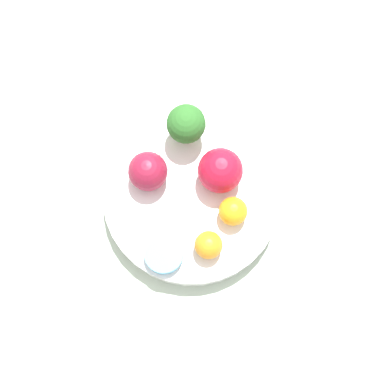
{
  "coord_description": "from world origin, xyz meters",
  "views": [
    {
      "loc": [
        0.12,
        -0.15,
        0.76
      ],
      "look_at": [
        0.0,
        0.0,
        0.06
      ],
      "focal_mm": 50.0,
      "sensor_mm": 36.0,
      "label": 1
    }
  ],
  "objects_px": {
    "bowl": "(192,197)",
    "orange_back": "(209,245)",
    "apple_green": "(220,171)",
    "small_cup": "(164,254)",
    "orange_front": "(233,211)",
    "apple_red": "(148,171)",
    "broccoli": "(186,124)"
  },
  "relations": [
    {
      "from": "small_cup",
      "to": "bowl",
      "type": "bearing_deg",
      "value": 104.83
    },
    {
      "from": "broccoli",
      "to": "orange_back",
      "type": "xyz_separation_m",
      "value": [
        0.12,
        -0.11,
        -0.02
      ]
    },
    {
      "from": "orange_back",
      "to": "apple_red",
      "type": "bearing_deg",
      "value": 167.87
    },
    {
      "from": "apple_red",
      "to": "broccoli",
      "type": "bearing_deg",
      "value": 89.21
    },
    {
      "from": "broccoli",
      "to": "apple_green",
      "type": "distance_m",
      "value": 0.08
    },
    {
      "from": "broccoli",
      "to": "orange_back",
      "type": "bearing_deg",
      "value": -41.08
    },
    {
      "from": "orange_back",
      "to": "small_cup",
      "type": "relative_size",
      "value": 0.72
    },
    {
      "from": "broccoli",
      "to": "apple_red",
      "type": "relative_size",
      "value": 1.26
    },
    {
      "from": "orange_back",
      "to": "apple_green",
      "type": "bearing_deg",
      "value": 119.19
    },
    {
      "from": "apple_green",
      "to": "apple_red",
      "type": "bearing_deg",
      "value": -141.54
    },
    {
      "from": "apple_green",
      "to": "small_cup",
      "type": "bearing_deg",
      "value": -86.03
    },
    {
      "from": "bowl",
      "to": "apple_green",
      "type": "relative_size",
      "value": 4.04
    },
    {
      "from": "apple_red",
      "to": "orange_back",
      "type": "height_order",
      "value": "apple_red"
    },
    {
      "from": "orange_front",
      "to": "broccoli",
      "type": "bearing_deg",
      "value": 156.88
    },
    {
      "from": "orange_front",
      "to": "apple_green",
      "type": "bearing_deg",
      "value": 146.05
    },
    {
      "from": "apple_green",
      "to": "orange_front",
      "type": "xyz_separation_m",
      "value": [
        0.05,
        -0.03,
        -0.01
      ]
    },
    {
      "from": "bowl",
      "to": "small_cup",
      "type": "distance_m",
      "value": 0.1
    },
    {
      "from": "orange_back",
      "to": "orange_front",
      "type": "bearing_deg",
      "value": 92.48
    },
    {
      "from": "apple_green",
      "to": "orange_back",
      "type": "relative_size",
      "value": 1.63
    },
    {
      "from": "small_cup",
      "to": "apple_red",
      "type": "bearing_deg",
      "value": 139.92
    },
    {
      "from": "apple_green",
      "to": "small_cup",
      "type": "xyz_separation_m",
      "value": [
        0.01,
        -0.13,
        -0.02
      ]
    },
    {
      "from": "apple_red",
      "to": "orange_back",
      "type": "bearing_deg",
      "value": -12.13
    },
    {
      "from": "bowl",
      "to": "orange_back",
      "type": "bearing_deg",
      "value": -35.26
    },
    {
      "from": "broccoli",
      "to": "bowl",
      "type": "bearing_deg",
      "value": -46.25
    },
    {
      "from": "apple_green",
      "to": "orange_back",
      "type": "distance_m",
      "value": 0.1
    },
    {
      "from": "apple_green",
      "to": "bowl",
      "type": "bearing_deg",
      "value": -108.9
    },
    {
      "from": "broccoli",
      "to": "orange_front",
      "type": "relative_size",
      "value": 1.74
    },
    {
      "from": "orange_back",
      "to": "small_cup",
      "type": "distance_m",
      "value": 0.06
    },
    {
      "from": "broccoli",
      "to": "apple_red",
      "type": "bearing_deg",
      "value": -90.79
    },
    {
      "from": "orange_front",
      "to": "orange_back",
      "type": "relative_size",
      "value": 1.04
    },
    {
      "from": "apple_red",
      "to": "orange_front",
      "type": "relative_size",
      "value": 1.38
    },
    {
      "from": "orange_front",
      "to": "small_cup",
      "type": "bearing_deg",
      "value": -110.18
    }
  ]
}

